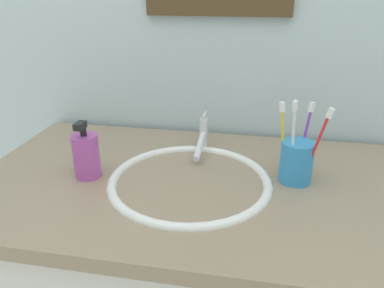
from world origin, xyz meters
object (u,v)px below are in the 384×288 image
(faucet, at_px, (202,138))
(toothbrush_purple, at_px, (305,134))
(toothbrush_white, at_px, (293,137))
(toothbrush_red, at_px, (318,142))
(soap_dispenser, at_px, (86,155))
(toothbrush_yellow, at_px, (283,136))
(toothbrush_cup, at_px, (296,162))

(faucet, bearing_deg, toothbrush_purple, -19.30)
(faucet, xyz_separation_m, toothbrush_white, (0.24, -0.15, 0.08))
(toothbrush_white, height_order, toothbrush_red, toothbrush_white)
(faucet, bearing_deg, soap_dispenser, -142.05)
(faucet, relative_size, toothbrush_red, 0.83)
(toothbrush_white, height_order, toothbrush_purple, toothbrush_white)
(toothbrush_white, bearing_deg, toothbrush_red, -8.44)
(toothbrush_white, distance_m, toothbrush_yellow, 0.04)
(toothbrush_red, bearing_deg, toothbrush_yellow, 155.85)
(toothbrush_white, bearing_deg, toothbrush_cup, 49.91)
(toothbrush_cup, relative_size, toothbrush_red, 0.51)
(toothbrush_purple, xyz_separation_m, soap_dispenser, (-0.54, -0.11, -0.05))
(toothbrush_yellow, bearing_deg, faucet, 150.45)
(faucet, height_order, toothbrush_purple, toothbrush_purple)
(toothbrush_cup, xyz_separation_m, soap_dispenser, (-0.52, -0.07, 0.01))
(toothbrush_cup, bearing_deg, toothbrush_purple, 63.68)
(toothbrush_red, height_order, soap_dispenser, toothbrush_red)
(faucet, height_order, soap_dispenser, soap_dispenser)
(toothbrush_red, bearing_deg, soap_dispenser, -175.28)
(toothbrush_cup, relative_size, toothbrush_purple, 0.56)
(toothbrush_red, xyz_separation_m, toothbrush_yellow, (-0.08, 0.03, -0.00))
(toothbrush_cup, xyz_separation_m, toothbrush_purple, (0.02, 0.04, 0.06))
(toothbrush_cup, xyz_separation_m, toothbrush_yellow, (-0.04, 0.01, 0.06))
(toothbrush_yellow, relative_size, soap_dispenser, 1.29)
(faucet, bearing_deg, toothbrush_cup, -27.09)
(toothbrush_red, xyz_separation_m, soap_dispenser, (-0.56, -0.05, -0.06))
(toothbrush_cup, bearing_deg, soap_dispenser, -171.98)
(soap_dispenser, bearing_deg, faucet, 37.95)
(toothbrush_white, relative_size, soap_dispenser, 1.40)
(toothbrush_purple, relative_size, toothbrush_red, 0.92)
(faucet, xyz_separation_m, toothbrush_red, (0.30, -0.16, 0.08))
(toothbrush_cup, height_order, toothbrush_red, toothbrush_red)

